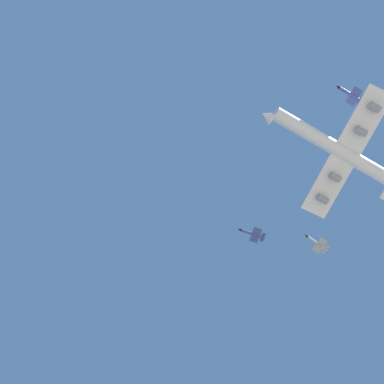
{
  "coord_description": "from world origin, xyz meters",
  "views": [
    {
      "loc": [
        -6.61,
        73.79,
        3.95
      ],
      "look_at": [
        -18.92,
        68.64,
        88.98
      ],
      "focal_mm": 34.09,
      "sensor_mm": 36.0,
      "label": 1
    }
  ],
  "objects_px": {
    "carrier_jet": "(344,153)",
    "chase_jet_lead": "(317,243)",
    "chase_jet_left_wing": "(351,95)",
    "chase_jet_right_wing": "(253,234)"
  },
  "relations": [
    {
      "from": "chase_jet_lead",
      "to": "chase_jet_left_wing",
      "type": "height_order",
      "value": "chase_jet_lead"
    },
    {
      "from": "chase_jet_left_wing",
      "to": "carrier_jet",
      "type": "bearing_deg",
      "value": -104.27
    },
    {
      "from": "carrier_jet",
      "to": "chase_jet_left_wing",
      "type": "distance_m",
      "value": 29.93
    },
    {
      "from": "carrier_jet",
      "to": "chase_jet_right_wing",
      "type": "height_order",
      "value": "chase_jet_right_wing"
    },
    {
      "from": "chase_jet_left_wing",
      "to": "chase_jet_right_wing",
      "type": "height_order",
      "value": "chase_jet_right_wing"
    },
    {
      "from": "carrier_jet",
      "to": "chase_jet_lead",
      "type": "distance_m",
      "value": 53.36
    },
    {
      "from": "chase_jet_right_wing",
      "to": "carrier_jet",
      "type": "bearing_deg",
      "value": 110.5
    },
    {
      "from": "carrier_jet",
      "to": "chase_jet_left_wing",
      "type": "relative_size",
      "value": 4.59
    },
    {
      "from": "carrier_jet",
      "to": "chase_jet_lead",
      "type": "relative_size",
      "value": 4.35
    },
    {
      "from": "carrier_jet",
      "to": "chase_jet_right_wing",
      "type": "distance_m",
      "value": 60.09
    }
  ]
}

